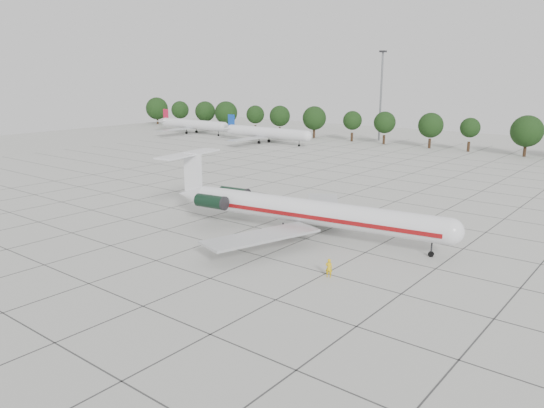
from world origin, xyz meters
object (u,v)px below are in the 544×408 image
object	(u,v)px
main_airliner	(296,210)
bg_airliner_b	(266,133)
floodlight_mast	(381,91)
ground_crew	(329,268)
bg_airliner_a	(193,125)

from	to	relation	value
main_airliner	bg_airliner_b	world-z (taller)	main_airliner
bg_airliner_b	floodlight_mast	size ratio (longest dim) A/B	1.11
ground_crew	bg_airliner_b	distance (m)	101.49
main_airliner	ground_crew	size ratio (longest dim) A/B	20.16
bg_airliner_a	bg_airliner_b	distance (m)	34.53
ground_crew	floodlight_mast	bearing A→B (deg)	-88.43
main_airliner	bg_airliner_b	size ratio (longest dim) A/B	1.34
main_airliner	floodlight_mast	distance (m)	98.73
main_airliner	ground_crew	world-z (taller)	main_airliner
main_airliner	bg_airliner_b	distance (m)	87.36
bg_airliner_a	main_airliner	bearing A→B (deg)	-37.14
main_airliner	floodlight_mast	xyz separation A→B (m)	(-36.05, 91.24, 11.15)
ground_crew	floodlight_mast	distance (m)	111.73
bg_airliner_a	bg_airliner_b	world-z (taller)	same
main_airliner	ground_crew	distance (m)	14.38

